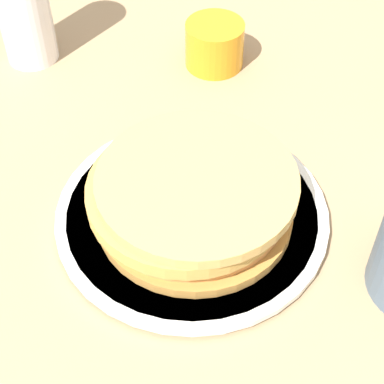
% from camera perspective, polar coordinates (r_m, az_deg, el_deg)
% --- Properties ---
extents(ground_plane, '(4.00, 4.00, 0.00)m').
position_cam_1_polar(ground_plane, '(0.64, 2.12, -1.52)').
color(ground_plane, '#9E7F5B').
extents(plate, '(0.26, 0.26, 0.01)m').
position_cam_1_polar(plate, '(0.62, -0.00, -2.04)').
color(plate, silver).
rests_on(plate, ground_plane).
extents(pancake_stack, '(0.19, 0.19, 0.05)m').
position_cam_1_polar(pancake_stack, '(0.60, -0.03, -0.30)').
color(pancake_stack, '#B6803A').
rests_on(pancake_stack, plate).
extents(juice_glass, '(0.07, 0.07, 0.06)m').
position_cam_1_polar(juice_glass, '(0.79, 2.02, 12.97)').
color(juice_glass, orange).
rests_on(juice_glass, ground_plane).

